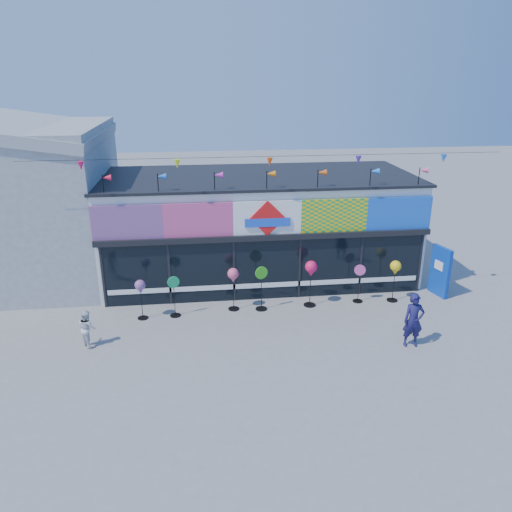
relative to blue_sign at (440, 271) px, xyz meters
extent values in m
plane|color=gray|center=(-6.43, -2.97, -0.95)|extent=(80.00, 80.00, 0.00)
cube|color=white|center=(-6.43, 3.03, 1.05)|extent=(12.00, 5.00, 4.00)
cube|color=black|center=(-6.43, 0.47, 0.20)|extent=(11.60, 0.12, 2.30)
cube|color=black|center=(-6.43, 0.43, 1.45)|extent=(12.00, 0.30, 0.20)
cube|color=white|center=(-6.43, 0.44, -0.40)|extent=(11.40, 0.10, 0.18)
cube|color=black|center=(-6.43, 3.03, 3.10)|extent=(12.20, 5.20, 0.10)
cube|color=black|center=(-12.23, 0.46, 0.20)|extent=(0.08, 0.14, 2.30)
cube|color=black|center=(-9.93, 0.46, 0.20)|extent=(0.08, 0.14, 2.30)
cube|color=black|center=(-7.63, 0.46, 0.20)|extent=(0.08, 0.14, 2.30)
cube|color=black|center=(-5.23, 0.46, 0.20)|extent=(0.08, 0.14, 2.30)
cube|color=black|center=(-2.93, 0.46, 0.20)|extent=(0.08, 0.14, 2.30)
cube|color=black|center=(-0.63, 0.46, 0.20)|extent=(0.08, 0.14, 2.30)
cube|color=red|center=(-11.23, 0.45, 2.15)|extent=(2.40, 0.08, 1.20)
cube|color=#D34681|center=(-8.83, 0.45, 2.15)|extent=(2.40, 0.08, 1.20)
cube|color=white|center=(-6.43, 0.45, 2.15)|extent=(2.40, 0.08, 1.20)
cube|color=yellow|center=(-4.03, 0.45, 2.15)|extent=(2.40, 0.08, 1.20)
cube|color=blue|center=(-1.63, 0.45, 2.15)|extent=(2.40, 0.08, 1.20)
cube|color=red|center=(-6.43, 0.39, 2.15)|extent=(1.27, 0.06, 1.27)
cube|color=blue|center=(-6.43, 0.37, 2.00)|extent=(1.60, 0.05, 0.30)
cube|color=green|center=(-10.34, 0.51, 0.02)|extent=(0.78, 0.03, 0.78)
cube|color=#CE4513|center=(-8.78, 0.51, 0.26)|extent=(0.92, 0.03, 0.92)
cube|color=red|center=(-7.21, 0.51, 0.57)|extent=(0.78, 0.03, 0.78)
cube|color=orange|center=(-5.64, 0.51, 0.07)|extent=(0.92, 0.03, 0.92)
cube|color=#1B8AE6|center=(-4.08, 0.51, 0.32)|extent=(0.78, 0.03, 0.78)
cube|color=#E61557|center=(-2.51, 0.51, 0.59)|extent=(0.92, 0.03, 0.92)
cylinder|color=black|center=(-11.93, 0.68, 3.40)|extent=(0.03, 0.03, 0.70)
cone|color=red|center=(-11.79, 0.68, 3.65)|extent=(0.30, 0.22, 0.22)
cylinder|color=black|center=(-10.13, 0.68, 3.40)|extent=(0.03, 0.03, 0.70)
cone|color=blue|center=(-9.99, 0.68, 3.65)|extent=(0.30, 0.22, 0.22)
cylinder|color=black|center=(-8.23, 0.68, 3.40)|extent=(0.03, 0.03, 0.70)
cone|color=#B927B0|center=(-8.09, 0.68, 3.65)|extent=(0.30, 0.22, 0.22)
cylinder|color=black|center=(-6.43, 0.68, 3.40)|extent=(0.03, 0.03, 0.70)
cone|color=orange|center=(-6.29, 0.68, 3.65)|extent=(0.30, 0.22, 0.22)
cylinder|color=black|center=(-4.63, 0.68, 3.40)|extent=(0.03, 0.03, 0.70)
cone|color=#C74F12|center=(-4.49, 0.68, 3.65)|extent=(0.30, 0.22, 0.22)
cylinder|color=black|center=(-2.73, 0.68, 3.40)|extent=(0.03, 0.03, 0.70)
cone|color=blue|center=(-2.59, 0.68, 3.65)|extent=(0.30, 0.22, 0.22)
cylinder|color=black|center=(-0.93, 0.68, 3.40)|extent=(0.03, 0.03, 0.70)
cone|color=#F45193|center=(-0.79, 0.68, 3.65)|extent=(0.30, 0.22, 0.22)
cylinder|color=black|center=(-6.43, 0.03, 4.35)|extent=(16.00, 0.01, 0.01)
cone|color=#EA1657|center=(-12.43, 0.03, 4.17)|extent=(0.20, 0.20, 0.28)
cone|color=#E9F214|center=(-9.43, 0.03, 4.17)|extent=(0.20, 0.20, 0.28)
cone|color=#FC4F0D|center=(-6.43, 0.03, 4.17)|extent=(0.20, 0.20, 0.28)
cone|color=#5C22A1|center=(-3.43, 0.03, 4.17)|extent=(0.20, 0.20, 0.28)
cone|color=blue|center=(-0.43, 0.03, 4.17)|extent=(0.20, 0.20, 0.28)
cube|color=#A8AAAD|center=(-16.43, 4.03, 2.05)|extent=(8.00, 7.00, 6.00)
cube|color=#0B3AA8|center=(0.00, 0.00, 0.00)|extent=(0.37, 0.95, 1.89)
cube|color=white|center=(-0.07, 0.00, 0.23)|extent=(0.14, 0.42, 0.33)
cylinder|color=black|center=(-10.84, -0.63, -0.94)|extent=(0.36, 0.36, 0.03)
cylinder|color=black|center=(-10.84, -0.63, -0.34)|extent=(0.02, 0.02, 1.17)
sphere|color=purple|center=(-10.84, -0.63, 0.29)|extent=(0.36, 0.36, 0.36)
cone|color=purple|center=(-10.84, -0.63, 0.06)|extent=(0.18, 0.18, 0.16)
cylinder|color=black|center=(-9.75, -0.57, -0.94)|extent=(0.37, 0.37, 0.03)
cylinder|color=black|center=(-9.75, -0.57, -0.32)|extent=(0.02, 0.02, 1.21)
cylinder|color=#19A356|center=(-9.75, -0.57, 0.31)|extent=(0.41, 0.15, 0.41)
cylinder|color=black|center=(-7.71, -0.31, -0.94)|extent=(0.39, 0.39, 0.03)
cylinder|color=black|center=(-7.71, -0.31, -0.28)|extent=(0.02, 0.02, 1.28)
sphere|color=#DB4971|center=(-7.71, -0.31, 0.41)|extent=(0.39, 0.39, 0.39)
cone|color=#DB4971|center=(-7.71, -0.31, 0.16)|extent=(0.20, 0.20, 0.18)
cylinder|color=black|center=(-6.74, -0.43, -0.94)|extent=(0.41, 0.41, 0.03)
cylinder|color=black|center=(-6.74, -0.43, -0.25)|extent=(0.02, 0.02, 1.34)
cylinder|color=green|center=(-6.74, -0.43, 0.44)|extent=(0.45, 0.16, 0.45)
cylinder|color=black|center=(-4.98, -0.33, -0.93)|extent=(0.43, 0.43, 0.03)
cylinder|color=black|center=(-4.98, -0.33, -0.22)|extent=(0.03, 0.03, 1.41)
sphere|color=#E01550|center=(-4.98, -0.33, 0.54)|extent=(0.43, 0.43, 0.43)
cone|color=#E01550|center=(-4.98, -0.33, 0.27)|extent=(0.22, 0.22, 0.19)
cylinder|color=black|center=(-3.16, -0.22, -0.94)|extent=(0.37, 0.37, 0.03)
cylinder|color=black|center=(-3.16, -0.22, -0.33)|extent=(0.02, 0.02, 1.19)
cylinder|color=#D6479B|center=(-3.16, -0.22, 0.28)|extent=(0.40, 0.13, 0.40)
cylinder|color=black|center=(-1.88, -0.30, -0.94)|extent=(0.40, 0.40, 0.03)
cylinder|color=black|center=(-1.88, -0.30, -0.28)|extent=(0.02, 0.02, 1.29)
sphere|color=yellow|center=(-1.88, -0.30, 0.41)|extent=(0.40, 0.40, 0.40)
cone|color=yellow|center=(-1.88, -0.30, 0.17)|extent=(0.20, 0.20, 0.18)
imported|color=#1A1748|center=(-2.50, -3.44, -0.10)|extent=(0.66, 0.46, 1.71)
imported|color=silver|center=(-12.32, -2.23, -0.37)|extent=(0.61, 0.65, 1.17)
camera|label=1|loc=(-8.83, -16.18, 6.96)|focal=35.00mm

